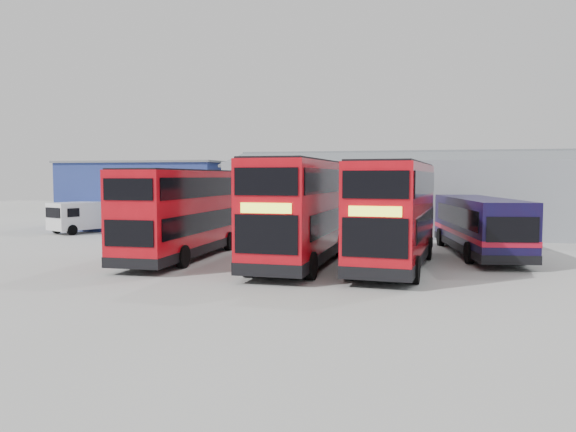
{
  "coord_description": "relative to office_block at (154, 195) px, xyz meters",
  "views": [
    {
      "loc": [
        5.98,
        -22.18,
        3.96
      ],
      "look_at": [
        0.0,
        3.8,
        2.1
      ],
      "focal_mm": 35.0,
      "sensor_mm": 36.0,
      "label": 1
    }
  ],
  "objects": [
    {
      "name": "ground_plane",
      "position": [
        14.0,
        -17.99,
        -2.58
      ],
      "size": [
        120.0,
        120.0,
        0.0
      ],
      "primitive_type": "plane",
      "color": "#A2A29D",
      "rests_on": "ground"
    },
    {
      "name": "double_decker_centre",
      "position": [
        14.93,
        -15.27,
        -0.23
      ],
      "size": [
        3.17,
        11.26,
        4.72
      ],
      "rotation": [
        0.0,
        0.0,
        -0.04
      ],
      "color": "red",
      "rests_on": "ground"
    },
    {
      "name": "office_block",
      "position": [
        0.0,
        0.0,
        0.0
      ],
      "size": [
        12.3,
        8.32,
        5.12
      ],
      "color": "navy",
      "rests_on": "ground"
    },
    {
      "name": "double_decker_right",
      "position": [
        19.06,
        -15.24,
        -0.3
      ],
      "size": [
        3.56,
        11.03,
        4.59
      ],
      "rotation": [
        0.0,
        0.0,
        -0.09
      ],
      "color": "red",
      "rests_on": "ground"
    },
    {
      "name": "maintenance_shed",
      "position": [
        22.0,
        2.01,
        0.02
      ],
      "size": [
        30.5,
        12.0,
        5.89
      ],
      "color": "#8F949C",
      "rests_on": "ground"
    },
    {
      "name": "panel_van",
      "position": [
        -3.01,
        -4.57,
        -1.36
      ],
      "size": [
        3.87,
        5.34,
        2.18
      ],
      "rotation": [
        0.0,
        0.0,
        -0.43
      ],
      "color": "white",
      "rests_on": "ground"
    },
    {
      "name": "single_decker_blue",
      "position": [
        23.06,
        -10.4,
        -1.14
      ],
      "size": [
        4.01,
        10.91,
        2.9
      ],
      "rotation": [
        0.0,
        0.0,
        3.29
      ],
      "color": "#0E0C35",
      "rests_on": "ground"
    },
    {
      "name": "double_decker_left",
      "position": [
        8.95,
        -15.06,
        -0.43
      ],
      "size": [
        2.65,
        10.23,
        4.31
      ],
      "rotation": [
        0.0,
        0.0,
        3.14
      ],
      "color": "red",
      "rests_on": "ground"
    }
  ]
}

